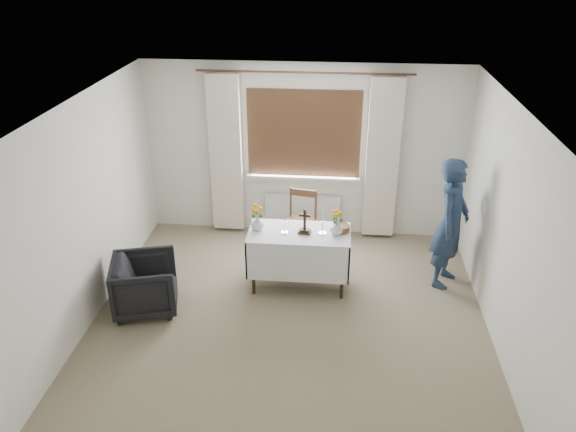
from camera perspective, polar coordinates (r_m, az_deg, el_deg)
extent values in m
plane|color=gray|center=(6.39, -0.10, -11.87)|extent=(5.00, 5.00, 0.00)
cube|color=white|center=(6.99, 1.12, -4.40)|extent=(1.24, 0.64, 0.76)
imported|color=black|center=(6.80, -14.30, -6.75)|extent=(0.89, 0.87, 0.66)
imported|color=navy|center=(7.13, 16.21, -0.72)|extent=(0.62, 0.72, 1.67)
cube|color=silver|center=(8.28, 1.49, 0.18)|extent=(1.10, 0.10, 0.60)
imported|color=silver|center=(6.83, -3.14, -0.73)|extent=(0.21, 0.21, 0.17)
imported|color=silver|center=(6.74, 4.95, -1.24)|extent=(0.18, 0.18, 0.17)
cylinder|color=brown|center=(6.84, 5.46, -1.23)|extent=(0.27, 0.27, 0.08)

